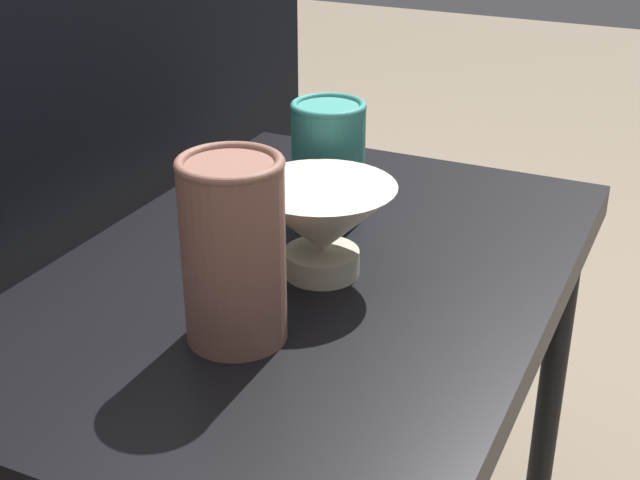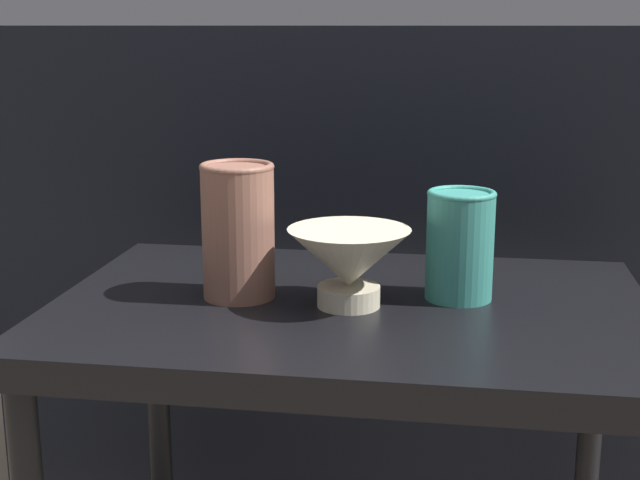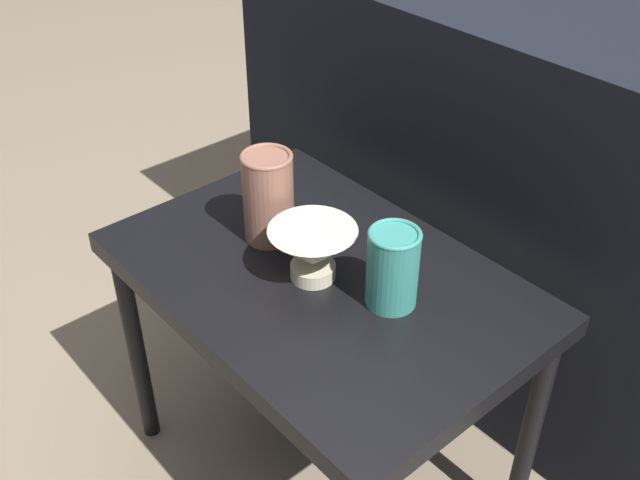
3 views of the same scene
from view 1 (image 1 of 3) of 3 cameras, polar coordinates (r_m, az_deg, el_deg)
The scene contains 4 objects.
table at distance 0.97m, azimuth -0.87°, elevation -5.13°, with size 0.75×0.51×0.55m.
bowl at distance 0.90m, azimuth 0.03°, elevation 1.05°, with size 0.15×0.15×0.10m.
vase_textured_left at distance 0.78m, azimuth -5.81°, elevation -0.52°, with size 0.09×0.09×0.17m.
vase_colorful_right at distance 1.03m, azimuth 0.53°, elevation 5.19°, with size 0.09×0.09×0.14m.
Camera 1 is at (-0.74, -0.37, 0.99)m, focal length 50.00 mm.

